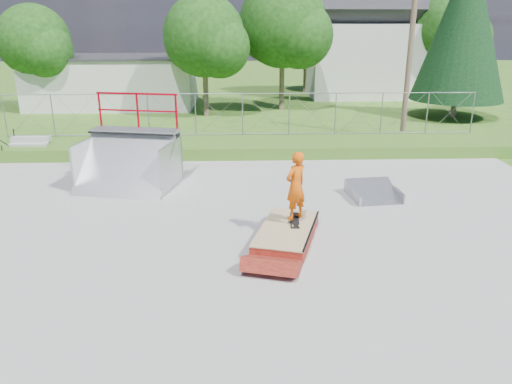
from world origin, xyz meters
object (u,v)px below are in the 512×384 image
at_px(grind_box, 286,235).
at_px(flat_bank_ramp, 374,192).
at_px(skater, 296,189).
at_px(quarter_pipe, 125,144).

bearing_deg(grind_box, flat_bank_ramp, 61.88).
xyz_separation_m(grind_box, skater, (0.23, 0.31, 1.09)).
bearing_deg(skater, flat_bank_ramp, -176.01).
height_order(grind_box, flat_bank_ramp, flat_bank_ramp).
relative_size(grind_box, quarter_pipe, 0.96).
bearing_deg(skater, grind_box, 12.38).
relative_size(quarter_pipe, skater, 1.70).
bearing_deg(quarter_pipe, flat_bank_ramp, 1.64).
bearing_deg(grind_box, skater, 69.51).
bearing_deg(flat_bank_ramp, quarter_pipe, 163.63).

